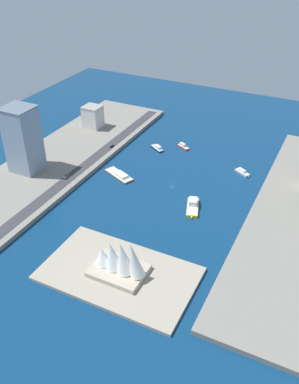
{
  "coord_description": "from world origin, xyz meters",
  "views": [
    {
      "loc": [
        -101.46,
        243.55,
        167.23
      ],
      "look_at": [
        6.73,
        25.03,
        6.06
      ],
      "focal_mm": 38.64,
      "sensor_mm": 36.0,
      "label": 1
    }
  ],
  "objects_px": {
    "ferry_yellow_fast": "(193,206)",
    "opera_landmark": "(120,261)",
    "yacht_sleek_gray": "(242,172)",
    "patrol_launch_navy": "(157,148)",
    "van_white": "(66,176)",
    "suv_black": "(112,146)",
    "barge_flat_brown": "(119,175)",
    "tower_tall_glass": "(23,139)",
    "tugboat_red": "(183,146)",
    "hotel_broad_white": "(93,117)",
    "traffic_light_waterfront": "(74,175)"
  },
  "relations": [
    {
      "from": "patrol_launch_navy",
      "to": "van_white",
      "type": "relative_size",
      "value": 3.47
    },
    {
      "from": "ferry_yellow_fast",
      "to": "tugboat_red",
      "type": "height_order",
      "value": "ferry_yellow_fast"
    },
    {
      "from": "tugboat_red",
      "to": "patrol_launch_navy",
      "type": "xyz_separation_m",
      "value": [
        19.0,
        13.0,
        0.06
      ]
    },
    {
      "from": "tugboat_red",
      "to": "suv_black",
      "type": "bearing_deg",
      "value": 31.02
    },
    {
      "from": "tugboat_red",
      "to": "hotel_broad_white",
      "type": "distance_m",
      "value": 91.05
    },
    {
      "from": "tower_tall_glass",
      "to": "opera_landmark",
      "type": "xyz_separation_m",
      "value": [
        -121.02,
        66.5,
        -17.81
      ]
    },
    {
      "from": "patrol_launch_navy",
      "to": "tower_tall_glass",
      "type": "distance_m",
      "value": 112.98
    },
    {
      "from": "tugboat_red",
      "to": "van_white",
      "type": "relative_size",
      "value": 3.02
    },
    {
      "from": "barge_flat_brown",
      "to": "tower_tall_glass",
      "type": "distance_m",
      "value": 77.41
    },
    {
      "from": "barge_flat_brown",
      "to": "ferry_yellow_fast",
      "type": "bearing_deg",
      "value": 167.45
    },
    {
      "from": "hotel_broad_white",
      "to": "yacht_sleek_gray",
      "type": "bearing_deg",
      "value": 173.68
    },
    {
      "from": "ferry_yellow_fast",
      "to": "tugboat_red",
      "type": "xyz_separation_m",
      "value": [
        40.71,
        -81.62,
        -0.65
      ]
    },
    {
      "from": "barge_flat_brown",
      "to": "tower_tall_glass",
      "type": "relative_size",
      "value": 0.56
    },
    {
      "from": "van_white",
      "to": "traffic_light_waterfront",
      "type": "relative_size",
      "value": 0.66
    },
    {
      "from": "van_white",
      "to": "suv_black",
      "type": "xyz_separation_m",
      "value": [
        -5.45,
        -59.07,
        0.02
      ]
    },
    {
      "from": "hotel_broad_white",
      "to": "van_white",
      "type": "relative_size",
      "value": 4.74
    },
    {
      "from": "patrol_launch_navy",
      "to": "hotel_broad_white",
      "type": "height_order",
      "value": "hotel_broad_white"
    },
    {
      "from": "ferry_yellow_fast",
      "to": "tower_tall_glass",
      "type": "xyz_separation_m",
      "value": [
        133.84,
        12.04,
        27.01
      ]
    },
    {
      "from": "ferry_yellow_fast",
      "to": "opera_landmark",
      "type": "height_order",
      "value": "opera_landmark"
    },
    {
      "from": "suv_black",
      "to": "traffic_light_waterfront",
      "type": "height_order",
      "value": "traffic_light_waterfront"
    },
    {
      "from": "tower_tall_glass",
      "to": "yacht_sleek_gray",
      "type": "bearing_deg",
      "value": -154.24
    },
    {
      "from": "patrol_launch_navy",
      "to": "suv_black",
      "type": "bearing_deg",
      "value": 29.06
    },
    {
      "from": "tugboat_red",
      "to": "tower_tall_glass",
      "type": "relative_size",
      "value": 0.25
    },
    {
      "from": "patrol_launch_navy",
      "to": "ferry_yellow_fast",
      "type": "bearing_deg",
      "value": 131.03
    },
    {
      "from": "opera_landmark",
      "to": "tugboat_red",
      "type": "bearing_deg",
      "value": -80.12
    },
    {
      "from": "ferry_yellow_fast",
      "to": "yacht_sleek_gray",
      "type": "height_order",
      "value": "ferry_yellow_fast"
    },
    {
      "from": "hotel_broad_white",
      "to": "traffic_light_waterfront",
      "type": "xyz_separation_m",
      "value": [
        -39.41,
        87.92,
        -5.89
      ]
    },
    {
      "from": "van_white",
      "to": "patrol_launch_navy",
      "type": "bearing_deg",
      "value": -117.0
    },
    {
      "from": "ferry_yellow_fast",
      "to": "traffic_light_waterfront",
      "type": "bearing_deg",
      "value": 6.41
    },
    {
      "from": "barge_flat_brown",
      "to": "hotel_broad_white",
      "type": "xyz_separation_m",
      "value": [
        64.03,
        -62.78,
        12.42
      ]
    },
    {
      "from": "tower_tall_glass",
      "to": "suv_black",
      "type": "xyz_separation_m",
      "value": [
        -39.75,
        -61.55,
        -24.71
      ]
    },
    {
      "from": "patrol_launch_navy",
      "to": "opera_landmark",
      "type": "bearing_deg",
      "value": 107.67
    },
    {
      "from": "ferry_yellow_fast",
      "to": "barge_flat_brown",
      "type": "distance_m",
      "value": 68.45
    },
    {
      "from": "barge_flat_brown",
      "to": "tower_tall_glass",
      "type": "bearing_deg",
      "value": 21.87
    },
    {
      "from": "yacht_sleek_gray",
      "to": "traffic_light_waterfront",
      "type": "height_order",
      "value": "traffic_light_waterfront"
    },
    {
      "from": "van_white",
      "to": "ferry_yellow_fast",
      "type": "bearing_deg",
      "value": -174.51
    },
    {
      "from": "ferry_yellow_fast",
      "to": "barge_flat_brown",
      "type": "height_order",
      "value": "ferry_yellow_fast"
    },
    {
      "from": "yacht_sleek_gray",
      "to": "van_white",
      "type": "bearing_deg",
      "value": 31.07
    },
    {
      "from": "yacht_sleek_gray",
      "to": "opera_landmark",
      "type": "xyz_separation_m",
      "value": [
        30.69,
        139.72,
        9.89
      ]
    },
    {
      "from": "ferry_yellow_fast",
      "to": "hotel_broad_white",
      "type": "xyz_separation_m",
      "value": [
        130.85,
        -77.65,
        11.59
      ]
    },
    {
      "from": "traffic_light_waterfront",
      "to": "hotel_broad_white",
      "type": "bearing_deg",
      "value": -65.85
    },
    {
      "from": "ferry_yellow_fast",
      "to": "opera_landmark",
      "type": "bearing_deg",
      "value": 80.73
    },
    {
      "from": "tower_tall_glass",
      "to": "van_white",
      "type": "bearing_deg",
      "value": -175.87
    },
    {
      "from": "traffic_light_waterfront",
      "to": "barge_flat_brown",
      "type": "bearing_deg",
      "value": -134.4
    },
    {
      "from": "van_white",
      "to": "tugboat_red",
      "type": "bearing_deg",
      "value": -122.83
    },
    {
      "from": "patrol_launch_navy",
      "to": "opera_landmark",
      "type": "distance_m",
      "value": 154.76
    },
    {
      "from": "barge_flat_brown",
      "to": "van_white",
      "type": "bearing_deg",
      "value": 36.74
    },
    {
      "from": "tugboat_red",
      "to": "suv_black",
      "type": "distance_m",
      "value": 62.37
    },
    {
      "from": "opera_landmark",
      "to": "yacht_sleek_gray",
      "type": "bearing_deg",
      "value": -102.39
    },
    {
      "from": "tugboat_red",
      "to": "opera_landmark",
      "type": "relative_size",
      "value": 0.41
    }
  ]
}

